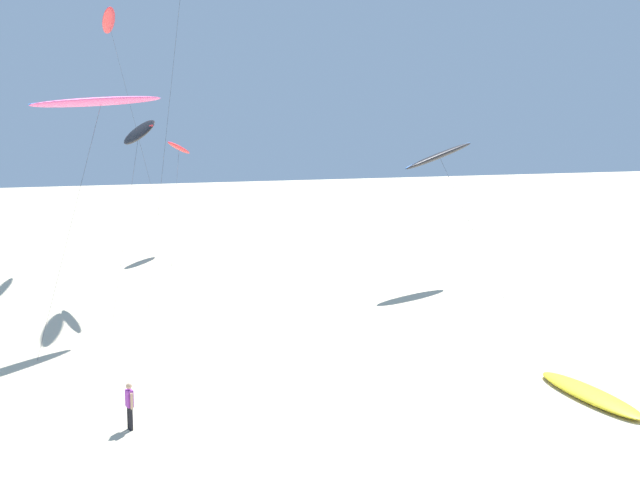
{
  "coord_description": "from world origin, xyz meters",
  "views": [
    {
      "loc": [
        -6.88,
        -2.8,
        10.15
      ],
      "look_at": [
        1.29,
        16.24,
        7.25
      ],
      "focal_mm": 43.3,
      "sensor_mm": 36.0,
      "label": 1
    }
  ],
  "objects_px": {
    "flying_kite_7": "(179,148)",
    "flying_kite_2": "(109,21)",
    "flying_kite_3": "(440,155)",
    "person_foreground_walker": "(130,404)",
    "flying_kite_4": "(101,101)",
    "grounded_kite_0": "(589,394)",
    "flying_kite_1": "(139,133)"
  },
  "relations": [
    {
      "from": "flying_kite_2",
      "to": "grounded_kite_0",
      "type": "relative_size",
      "value": 3.32
    },
    {
      "from": "flying_kite_2",
      "to": "grounded_kite_0",
      "type": "distance_m",
      "value": 44.34
    },
    {
      "from": "flying_kite_3",
      "to": "flying_kite_4",
      "type": "height_order",
      "value": "flying_kite_4"
    },
    {
      "from": "flying_kite_7",
      "to": "grounded_kite_0",
      "type": "bearing_deg",
      "value": -81.59
    },
    {
      "from": "flying_kite_2",
      "to": "flying_kite_3",
      "type": "distance_m",
      "value": 26.86
    },
    {
      "from": "flying_kite_3",
      "to": "flying_kite_7",
      "type": "relative_size",
      "value": 0.9
    },
    {
      "from": "flying_kite_7",
      "to": "grounded_kite_0",
      "type": "relative_size",
      "value": 1.96
    },
    {
      "from": "flying_kite_7",
      "to": "flying_kite_3",
      "type": "bearing_deg",
      "value": -56.46
    },
    {
      "from": "flying_kite_4",
      "to": "grounded_kite_0",
      "type": "height_order",
      "value": "flying_kite_4"
    },
    {
      "from": "flying_kite_1",
      "to": "flying_kite_7",
      "type": "bearing_deg",
      "value": 69.65
    },
    {
      "from": "flying_kite_1",
      "to": "grounded_kite_0",
      "type": "height_order",
      "value": "flying_kite_1"
    },
    {
      "from": "flying_kite_2",
      "to": "flying_kite_7",
      "type": "relative_size",
      "value": 1.69
    },
    {
      "from": "flying_kite_3",
      "to": "flying_kite_7",
      "type": "xyz_separation_m",
      "value": [
        -13.01,
        19.63,
        0.25
      ]
    },
    {
      "from": "flying_kite_4",
      "to": "person_foreground_walker",
      "type": "bearing_deg",
      "value": -95.23
    },
    {
      "from": "flying_kite_7",
      "to": "person_foreground_walker",
      "type": "relative_size",
      "value": 6.86
    },
    {
      "from": "grounded_kite_0",
      "to": "person_foreground_walker",
      "type": "distance_m",
      "value": 17.23
    },
    {
      "from": "flying_kite_4",
      "to": "flying_kite_7",
      "type": "xyz_separation_m",
      "value": [
        9.42,
        24.71,
        -2.77
      ]
    },
    {
      "from": "flying_kite_1",
      "to": "person_foreground_walker",
      "type": "relative_size",
      "value": 6.75
    },
    {
      "from": "flying_kite_7",
      "to": "flying_kite_2",
      "type": "bearing_deg",
      "value": -151.78
    },
    {
      "from": "flying_kite_1",
      "to": "flying_kite_3",
      "type": "relative_size",
      "value": 1.09
    },
    {
      "from": "flying_kite_4",
      "to": "flying_kite_7",
      "type": "bearing_deg",
      "value": 69.12
    },
    {
      "from": "flying_kite_7",
      "to": "person_foreground_walker",
      "type": "height_order",
      "value": "flying_kite_7"
    },
    {
      "from": "flying_kite_1",
      "to": "flying_kite_7",
      "type": "xyz_separation_m",
      "value": [
        6.28,
        16.92,
        -1.26
      ]
    },
    {
      "from": "grounded_kite_0",
      "to": "person_foreground_walker",
      "type": "height_order",
      "value": "person_foreground_walker"
    },
    {
      "from": "flying_kite_2",
      "to": "person_foreground_walker",
      "type": "height_order",
      "value": "flying_kite_2"
    },
    {
      "from": "grounded_kite_0",
      "to": "flying_kite_2",
      "type": "bearing_deg",
      "value": 107.17
    },
    {
      "from": "person_foreground_walker",
      "to": "flying_kite_3",
      "type": "bearing_deg",
      "value": 37.79
    },
    {
      "from": "flying_kite_1",
      "to": "flying_kite_3",
      "type": "height_order",
      "value": "flying_kite_1"
    },
    {
      "from": "flying_kite_1",
      "to": "flying_kite_2",
      "type": "xyz_separation_m",
      "value": [
        0.51,
        13.83,
        8.26
      ]
    },
    {
      "from": "flying_kite_3",
      "to": "flying_kite_4",
      "type": "relative_size",
      "value": 0.84
    },
    {
      "from": "flying_kite_7",
      "to": "person_foreground_walker",
      "type": "bearing_deg",
      "value": -105.65
    },
    {
      "from": "flying_kite_2",
      "to": "flying_kite_4",
      "type": "bearing_deg",
      "value": -99.61
    }
  ]
}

